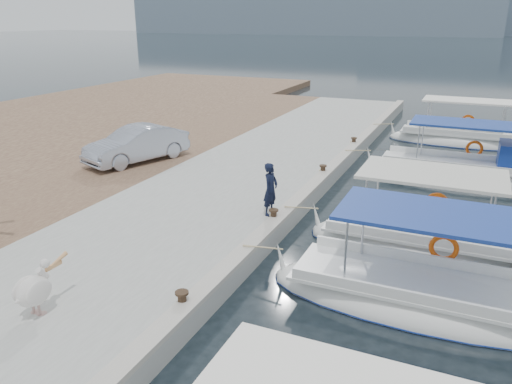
% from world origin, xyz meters
% --- Properties ---
extents(ground, '(400.00, 400.00, 0.00)m').
position_xyz_m(ground, '(0.00, 0.00, 0.00)').
color(ground, black).
rests_on(ground, ground).
extents(concrete_quay, '(6.00, 40.00, 0.50)m').
position_xyz_m(concrete_quay, '(-3.00, 5.00, 0.25)').
color(concrete_quay, '#9D9E98').
rests_on(concrete_quay, ground).
extents(quay_curb, '(0.44, 40.00, 0.12)m').
position_xyz_m(quay_curb, '(-0.22, 5.00, 0.56)').
color(quay_curb, '#B0A99C').
rests_on(quay_curb, concrete_quay).
extents(cobblestone_strip, '(4.00, 40.00, 0.50)m').
position_xyz_m(cobblestone_strip, '(-8.00, 5.00, 0.25)').
color(cobblestone_strip, brown).
rests_on(cobblestone_strip, ground).
extents(fishing_caique_b, '(6.94, 2.34, 2.83)m').
position_xyz_m(fishing_caique_b, '(4.06, -0.70, 0.12)').
color(fishing_caique_b, white).
rests_on(fishing_caique_b, ground).
extents(fishing_caique_c, '(6.13, 2.40, 2.83)m').
position_xyz_m(fishing_caique_c, '(3.65, 2.27, 0.12)').
color(fishing_caique_c, white).
rests_on(fishing_caique_c, ground).
extents(fishing_caique_d, '(7.81, 2.20, 2.83)m').
position_xyz_m(fishing_caique_d, '(4.60, 9.71, 0.19)').
color(fishing_caique_d, white).
rests_on(fishing_caique_d, ground).
extents(fishing_caique_e, '(6.93, 2.15, 2.83)m').
position_xyz_m(fishing_caique_e, '(4.05, 15.82, 0.12)').
color(fishing_caique_e, white).
rests_on(fishing_caique_e, ground).
extents(mooring_bollards, '(0.28, 20.28, 0.33)m').
position_xyz_m(mooring_bollards, '(-0.35, 1.50, 0.69)').
color(mooring_bollards, black).
rests_on(mooring_bollards, concrete_quay).
extents(pelican, '(0.46, 1.32, 1.04)m').
position_xyz_m(pelican, '(-2.84, -4.88, 1.03)').
color(pelican, tan).
rests_on(pelican, concrete_quay).
extents(fisherman, '(0.44, 0.62, 1.58)m').
position_xyz_m(fisherman, '(-0.60, 1.87, 1.29)').
color(fisherman, black).
rests_on(fisherman, concrete_quay).
extents(parked_car, '(2.87, 4.57, 1.42)m').
position_xyz_m(parked_car, '(-7.77, 5.10, 1.21)').
color(parked_car, '#A2A8B9').
rests_on(parked_car, cobblestone_strip).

